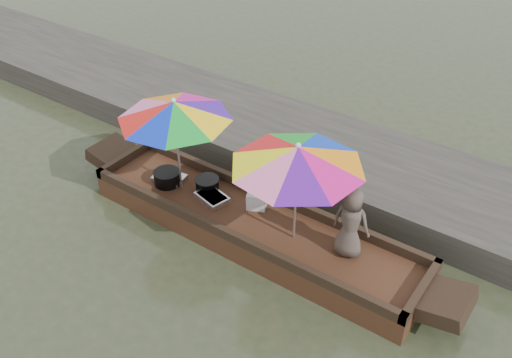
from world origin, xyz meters
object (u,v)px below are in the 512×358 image
Objects in this scene: charcoal_grill at (207,184)px; vendor at (351,223)px; supply_bag at (257,200)px; umbrella_bow at (178,145)px; umbrella_stern at (296,193)px; tray_scallop at (169,178)px; boat_hull at (252,228)px; tray_crayfish at (212,198)px; cooking_pot at (167,178)px.

vendor reaches higher than charcoal_grill.
umbrella_bow is at bearing -168.50° from supply_bag.
charcoal_grill is at bearing 173.46° from umbrella_stern.
supply_bag is (1.56, 0.22, 0.10)m from tray_scallop.
umbrella_bow reaches higher than charcoal_grill.
supply_bag is at bearing 11.50° from umbrella_bow.
umbrella_stern is at bearing 0.00° from boat_hull.
tray_crayfish is 0.47× the size of vendor.
tray_crayfish is at bearing -2.10° from tray_scallop.
charcoal_grill is at bearing 142.64° from tray_crayfish.
tray_scallop is at bearing 178.59° from boat_hull.
umbrella_bow is at bearing -151.74° from charcoal_grill.
umbrella_bow reaches higher than tray_scallop.
charcoal_grill is 0.20× the size of umbrella_stern.
tray_crayfish is at bearing -159.04° from supply_bag.
umbrella_stern is (0.72, 0.00, 0.95)m from boat_hull.
tray_crayfish is at bearing 4.41° from cooking_pot.
vendor is at bearing 6.08° from boat_hull.
supply_bag is at bearing 7.94° from tray_scallop.
umbrella_bow is (-2.84, -0.16, 0.25)m from vendor.
tray_crayfish is at bearing 0.70° from umbrella_bow.
tray_crayfish reaches higher than tray_scallop.
boat_hull is at bearing 180.00° from umbrella_stern.
supply_bag is 1.07m from umbrella_stern.
umbrella_bow is (-1.36, 0.00, 0.95)m from boat_hull.
cooking_pot reaches higher than charcoal_grill.
umbrella_stern is at bearing 6.94° from vendor.
supply_bag is 0.17× the size of umbrella_bow.
boat_hull is 1.64m from vendor.
supply_bag is (1.50, 0.32, 0.02)m from cooking_pot.
vendor is at bearing 11.68° from umbrella_stern.
charcoal_grill is (-0.25, 0.19, 0.04)m from tray_crayfish.
vendor is at bearing 2.13° from tray_scallop.
tray_crayfish is 0.31m from charcoal_grill.
tray_crayfish is 1.64m from umbrella_stern.
charcoal_grill reaches higher than boat_hull.
umbrella_bow reaches higher than boat_hull.
cooking_pot is 0.86× the size of tray_scallop.
cooking_pot is 1.54m from supply_bag.
charcoal_grill is (-1.00, 0.20, 0.26)m from boat_hull.
umbrella_bow reaches higher than cooking_pot.
cooking_pot is at bearing -168.14° from supply_bag.
tray_crayfish is at bearing -0.89° from vendor.
boat_hull is 1.05m from charcoal_grill.
tray_scallop is 3.17m from vendor.
cooking_pot is 1.50× the size of supply_bag.
tray_crayfish is 0.90m from tray_scallop.
vendor reaches higher than tray_scallop.
supply_bag is (0.65, 0.25, 0.09)m from tray_crayfish.
umbrella_stern is (1.47, -0.01, 0.73)m from tray_crayfish.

